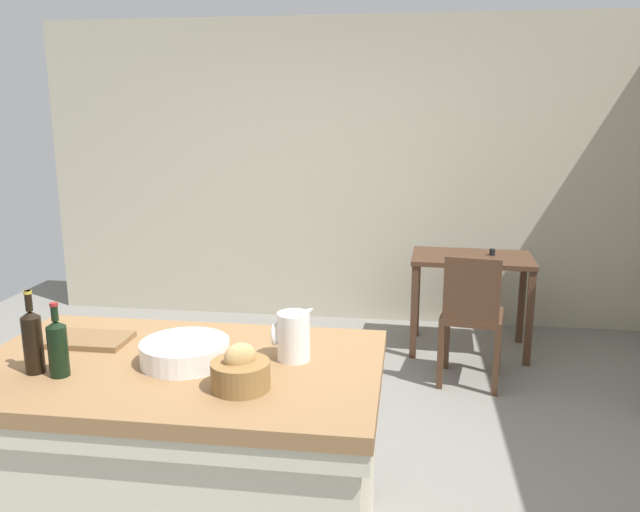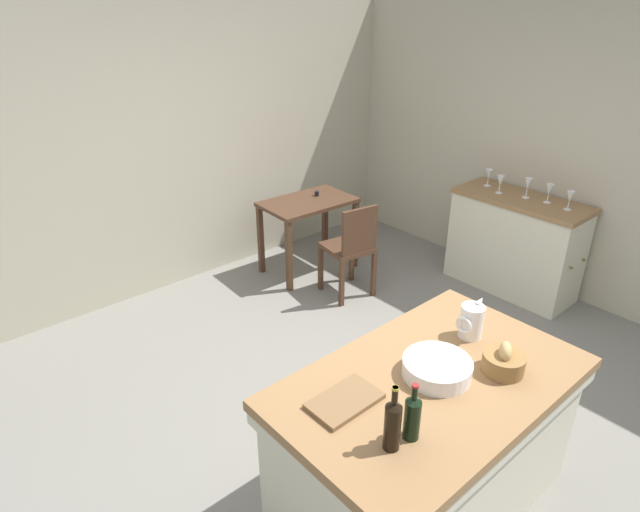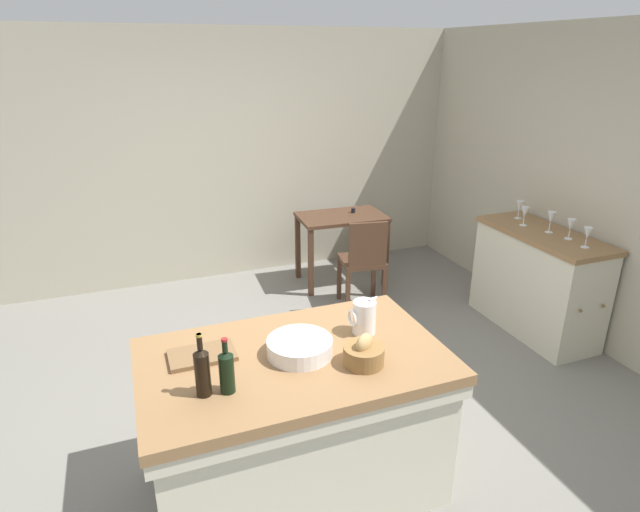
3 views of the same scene
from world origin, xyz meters
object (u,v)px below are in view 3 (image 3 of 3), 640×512
Objects in this scene: pitcher at (364,317)px; wine_glass_middle at (551,218)px; island_table at (295,418)px; cutting_board at (202,355)px; writing_desk at (341,226)px; bread_basket at (364,353)px; wine_glass_right at (525,213)px; wine_bottle_amber at (202,371)px; wine_bottle_dark at (227,370)px; side_cabinet at (537,281)px; wine_glass_left at (571,225)px; wine_glass_far_left at (587,234)px; wash_bowl at (300,347)px; wine_glass_far_right at (519,207)px; wooden_chair at (364,260)px.

wine_glass_middle reaches higher than pitcher.
cutting_board reaches higher than island_table.
bread_basket is at bearing -110.80° from writing_desk.
cutting_board is 2.02× the size of wine_glass_right.
wine_bottle_amber reaches higher than bread_basket.
wine_bottle_amber is at bearing 177.94° from bread_basket.
cutting_board reaches higher than writing_desk.
wine_bottle_dark is at bearing -154.45° from island_table.
island_table is at bearing -158.55° from side_cabinet.
pitcher reaches higher than bread_basket.
cutting_board is 3.15m from wine_glass_left.
wine_glass_right is (2.53, 1.23, 0.57)m from island_table.
side_cabinet is 5.75× the size of bread_basket.
bread_basket is 1.24× the size of wine_glass_left.
writing_desk is (1.37, 2.59, 0.16)m from island_table.
wine_bottle_dark is 3.09m from wine_glass_far_left.
wash_bowl is (-2.55, -1.01, 0.45)m from side_cabinet.
pitcher is at bearing 64.78° from bread_basket.
wine_bottle_dark reaches higher than island_table.
wash_bowl reaches higher than cutting_board.
wine_glass_left is 0.61m from wine_glass_far_right.
wine_glass_middle is at bearing -35.75° from wooden_chair.
wine_glass_far_left is at bearing -90.36° from wine_glass_middle.
island_table is 2.73m from wine_glass_far_left.
wine_glass_far_left reaches higher than island_table.
bread_basket is at bearing -35.85° from wash_bowl.
wine_glass_far_left is at bearing 13.24° from wash_bowl.
wine_glass_middle is 0.42m from wine_glass_far_right.
wine_bottle_amber is at bearing -97.04° from cutting_board.
wash_bowl is at bearing 5.11° from island_table.
wine_bottle_dark is 3.17m from wine_glass_left.
wash_bowl is (-1.28, -1.92, 0.41)m from wooden_chair.
pitcher is at bearing -161.90° from wine_glass_left.
wine_glass_far_left is at bearing -92.18° from wine_glass_far_right.
wine_bottle_dark reaches higher than wine_glass_left.
wine_glass_right is 0.21m from wine_glass_far_right.
writing_desk is 3.05m from cutting_board.
wine_glass_far_right is (3.12, 1.58, 0.04)m from wine_bottle_amber.
wine_bottle_amber reaches higher than wash_bowl.
wine_bottle_dark is at bearing -154.16° from wine_glass_right.
side_cabinet is at bearing -52.53° from writing_desk.
cutting_board is 2.00× the size of wine_glass_left.
bread_basket is 0.80m from wine_bottle_amber.
wine_bottle_dark is (-1.75, -2.78, 0.35)m from writing_desk.
wooden_chair is (-0.05, -0.67, -0.13)m from writing_desk.
pitcher is 0.97m from wine_bottle_amber.
cutting_board is (-0.90, 0.06, -0.09)m from pitcher.
wooden_chair reaches higher than island_table.
wine_glass_right is at bearing -29.79° from wooden_chair.
wine_glass_left is at bearing -90.10° from wine_glass_far_right.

